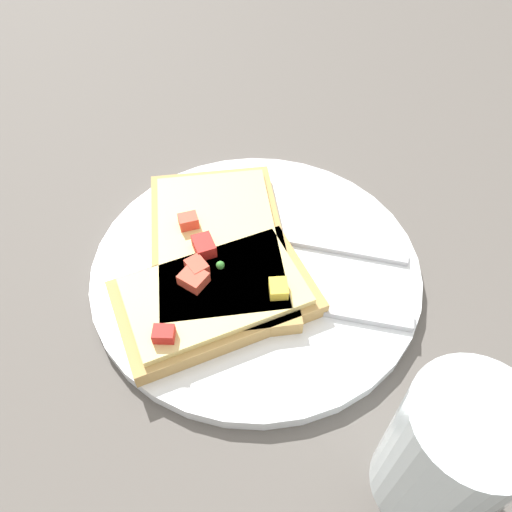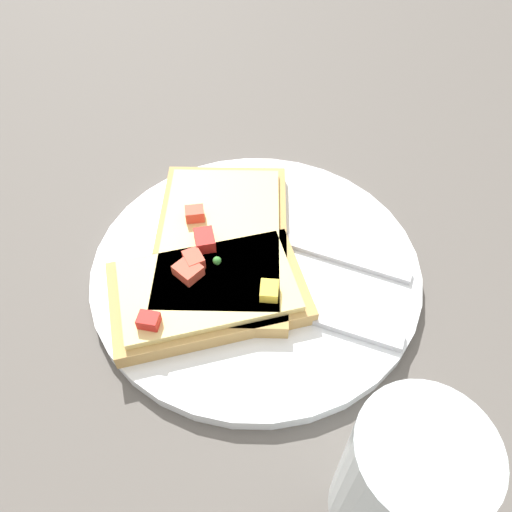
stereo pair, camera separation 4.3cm
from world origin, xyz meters
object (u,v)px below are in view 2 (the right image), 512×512
(pizza_slice_main, at_px, (221,240))
(drinking_glass, at_px, (403,483))
(fork, at_px, (273,236))
(knife, at_px, (294,308))
(pizza_slice_corner, at_px, (208,291))
(plate, at_px, (256,268))

(pizza_slice_main, relative_size, drinking_glass, 1.97)
(fork, height_order, pizza_slice_main, pizza_slice_main)
(knife, height_order, pizza_slice_corner, pizza_slice_corner)
(plate, bearing_deg, knife, -85.07)
(fork, bearing_deg, plate, 85.35)
(plate, xyz_separation_m, knife, (0.00, -0.06, 0.01))
(fork, height_order, knife, knife)
(knife, distance_m, drinking_glass, 0.16)
(fork, distance_m, drinking_glass, 0.24)
(drinking_glass, bearing_deg, plate, 86.17)
(fork, relative_size, pizza_slice_main, 0.84)
(plate, xyz_separation_m, pizza_slice_corner, (-0.05, -0.01, 0.02))
(pizza_slice_corner, bearing_deg, drinking_glass, -66.67)
(knife, relative_size, pizza_slice_corner, 0.97)
(knife, bearing_deg, plate, -37.13)
(plate, height_order, pizza_slice_corner, pizza_slice_corner)
(pizza_slice_corner, xyz_separation_m, drinking_glass, (0.04, -0.20, 0.03))
(plate, distance_m, knife, 0.06)
(fork, relative_size, drinking_glass, 1.65)
(pizza_slice_main, bearing_deg, pizza_slice_corner, 172.77)
(plate, height_order, pizza_slice_main, pizza_slice_main)
(knife, height_order, drinking_glass, drinking_glass)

